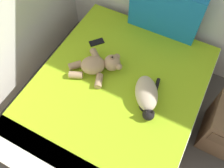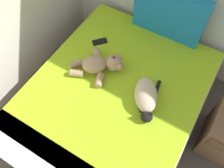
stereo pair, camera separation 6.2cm
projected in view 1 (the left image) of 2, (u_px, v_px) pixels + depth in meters
name	position (u px, v px, depth m)	size (l,w,h in m)	color
bed	(114.00, 103.00, 2.34)	(1.51, 1.92, 0.51)	brown
patterned_cushion	(165.00, 12.00, 2.31)	(0.71, 0.12, 0.50)	#1972AD
cat	(147.00, 95.00, 2.02)	(0.33, 0.44, 0.15)	#C6B293
teddy_bear	(99.00, 65.00, 2.19)	(0.48, 0.41, 0.16)	tan
cell_phone	(97.00, 42.00, 2.42)	(0.15, 0.16, 0.01)	black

